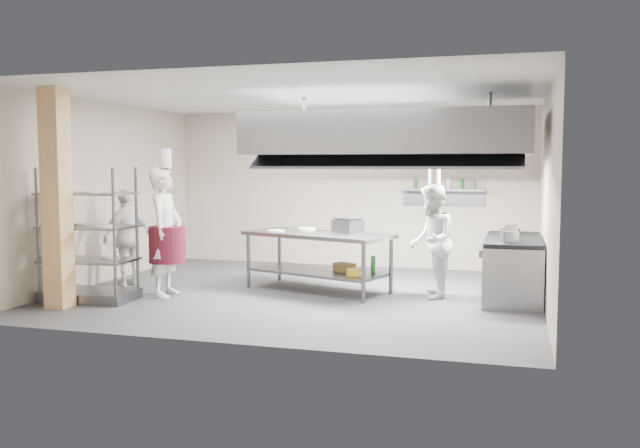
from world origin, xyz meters
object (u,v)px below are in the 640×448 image
(pass_rack, at_px, (88,234))
(griddle, at_px, (348,226))
(chef_line, at_px, (431,241))
(stockpot, at_px, (509,234))
(cooking_range, at_px, (513,270))
(chef_head, at_px, (165,232))
(island, at_px, (318,262))
(chef_plating, at_px, (128,237))

(pass_rack, height_order, griddle, pass_rack)
(pass_rack, height_order, chef_line, pass_rack)
(chef_line, distance_m, griddle, 1.33)
(stockpot, bearing_deg, pass_rack, -165.41)
(cooking_range, bearing_deg, chef_head, -165.88)
(chef_head, relative_size, stockpot, 7.89)
(pass_rack, distance_m, chef_head, 1.09)
(island, relative_size, chef_line, 1.38)
(chef_head, xyz_separation_m, chef_line, (3.82, 0.97, -0.12))
(pass_rack, distance_m, chef_line, 4.98)
(island, height_order, griddle, griddle)
(cooking_range, bearing_deg, pass_rack, -162.45)
(island, bearing_deg, chef_line, 16.85)
(pass_rack, xyz_separation_m, chef_line, (4.72, 1.58, -0.12))
(cooking_range, distance_m, chef_line, 1.27)
(stockpot, bearing_deg, cooking_range, 78.68)
(chef_head, bearing_deg, griddle, -72.36)
(chef_head, relative_size, chef_plating, 1.22)
(island, bearing_deg, chef_head, -134.66)
(pass_rack, xyz_separation_m, griddle, (3.41, 1.74, 0.05))
(chef_plating, bearing_deg, cooking_range, 115.31)
(griddle, bearing_deg, chef_plating, -138.68)
(island, xyz_separation_m, griddle, (0.45, 0.10, 0.56))
(pass_rack, relative_size, cooking_range, 0.96)
(chef_head, distance_m, chef_line, 3.94)
(stockpot, bearing_deg, island, 177.51)
(pass_rack, distance_m, chef_plating, 1.24)
(chef_head, relative_size, chef_line, 1.15)
(island, relative_size, chef_head, 1.20)
(chef_head, height_order, chef_line, chef_head)
(chef_plating, bearing_deg, pass_rack, 24.95)
(chef_head, bearing_deg, island, -70.10)
(chef_plating, bearing_deg, chef_line, 113.46)
(chef_head, distance_m, griddle, 2.75)
(cooking_range, distance_m, griddle, 2.54)
(island, relative_size, chef_plating, 1.46)
(chef_head, height_order, chef_plating, chef_head)
(griddle, bearing_deg, chef_line, 25.77)
(cooking_range, xyz_separation_m, griddle, (-2.47, -0.12, 0.59))
(chef_plating, xyz_separation_m, griddle, (3.53, 0.52, 0.22))
(chef_plating, distance_m, stockpot, 5.94)
(chef_line, height_order, stockpot, chef_line)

